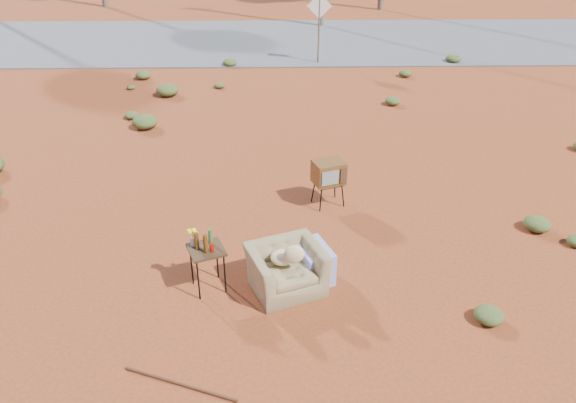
{
  "coord_description": "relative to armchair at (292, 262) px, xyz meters",
  "views": [
    {
      "loc": [
        0.16,
        -6.11,
        5.07
      ],
      "look_at": [
        0.31,
        1.44,
        0.8
      ],
      "focal_mm": 35.0,
      "sensor_mm": 36.0,
      "label": 1
    }
  ],
  "objects": [
    {
      "name": "side_table",
      "position": [
        -1.23,
        -0.02,
        0.29
      ],
      "size": [
        0.62,
        0.62,
        0.96
      ],
      "rotation": [
        0.0,
        0.0,
        0.38
      ],
      "color": "#3C2A16",
      "rests_on": "ground"
    },
    {
      "name": "highway",
      "position": [
        -0.34,
        14.63,
        -0.39
      ],
      "size": [
        140.0,
        7.0,
        0.04
      ],
      "primitive_type": "cube",
      "color": "#565659",
      "rests_on": "ground"
    },
    {
      "name": "scrub_patch",
      "position": [
        -1.16,
        4.04,
        -0.27
      ],
      "size": [
        17.49,
        8.07,
        0.33
      ],
      "color": "#4A5826",
      "rests_on": "ground"
    },
    {
      "name": "tv_unit",
      "position": [
        0.72,
        2.37,
        0.22
      ],
      "size": [
        0.64,
        0.58,
        0.85
      ],
      "rotation": [
        0.0,
        0.0,
        0.35
      ],
      "color": "black",
      "rests_on": "ground"
    },
    {
      "name": "rusty_bar",
      "position": [
        -1.34,
        -1.84,
        -0.39
      ],
      "size": [
        1.38,
        0.56,
        0.04
      ],
      "primitive_type": "cylinder",
      "rotation": [
        0.0,
        1.57,
        -0.37
      ],
      "color": "#522B16",
      "rests_on": "ground"
    },
    {
      "name": "road_sign",
      "position": [
        1.16,
        11.63,
        1.09
      ],
      "size": [
        0.78,
        0.06,
        2.19
      ],
      "color": "brown",
      "rests_on": "ground"
    },
    {
      "name": "ground",
      "position": [
        -0.34,
        -0.37,
        -0.41
      ],
      "size": [
        140.0,
        140.0,
        0.0
      ],
      "primitive_type": "plane",
      "color": "brown",
      "rests_on": "ground"
    },
    {
      "name": "armchair",
      "position": [
        0.0,
        0.0,
        0.0
      ],
      "size": [
        1.31,
        1.13,
        0.88
      ],
      "rotation": [
        0.0,
        0.0,
        0.37
      ],
      "color": "olive",
      "rests_on": "ground"
    }
  ]
}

